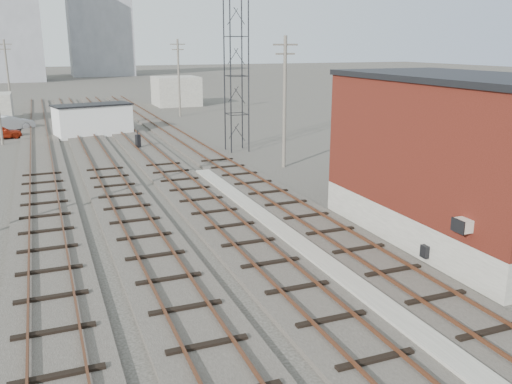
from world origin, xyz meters
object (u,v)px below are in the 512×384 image
switch_stand (138,141)px  site_trailer (93,120)px  car_red (0,132)px  car_silver (9,123)px

switch_stand → site_trailer: size_ratio=0.20×
switch_stand → site_trailer: (-2.66, 8.77, 0.80)m
car_red → car_silver: 4.93m
site_trailer → car_red: bearing=160.1°
switch_stand → site_trailer: bearing=83.9°
car_red → car_silver: bearing=-20.6°
site_trailer → car_silver: bearing=129.6°
switch_stand → car_red: 14.71m
switch_stand → car_silver: size_ratio=0.31×
switch_stand → car_silver: bearing=101.8°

